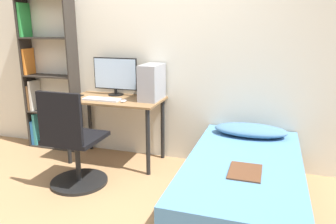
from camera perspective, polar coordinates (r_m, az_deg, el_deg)
The scene contains 13 objects.
ground_plane at distance 2.88m, azimuth -13.76°, elevation -17.68°, with size 14.00×14.00×0.00m, color #9E754C.
wall_back at distance 3.77m, azimuth -3.11°, elevation 10.63°, with size 8.00×0.05×2.50m.
desk at distance 3.71m, azimuth -9.17°, elevation 0.52°, with size 1.06×0.57×0.74m.
bookshelf at distance 4.37m, azimuth -20.62°, elevation 5.01°, with size 0.68×0.23×1.85m.
office_chair at distance 3.27m, azimuth -16.16°, elevation -6.35°, with size 0.56×0.56×0.97m.
bed at distance 2.88m, azimuth 12.84°, elevation -12.38°, with size 0.95×1.84×0.46m.
pillow at distance 3.39m, azimuth 14.16°, elevation -3.07°, with size 0.72×0.36×0.11m.
magazine at distance 2.57m, azimuth 13.28°, elevation -10.07°, with size 0.24×0.32×0.01m.
monitor at distance 3.84m, azimuth -9.18°, elevation 6.33°, with size 0.54×0.18×0.43m.
keyboard at distance 3.63m, azimuth -11.42°, elevation 2.19°, with size 0.41×0.14×0.02m.
pc_tower at distance 3.56m, azimuth -2.84°, elevation 5.21°, with size 0.20×0.37×0.38m.
mouse at distance 3.51m, azimuth -7.74°, elevation 1.94°, with size 0.06×0.09×0.02m.
phone at distance 3.88m, azimuth -15.37°, elevation 2.70°, with size 0.07×0.14×0.01m.
Camera 1 is at (1.34, -2.04, 1.53)m, focal length 35.00 mm.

